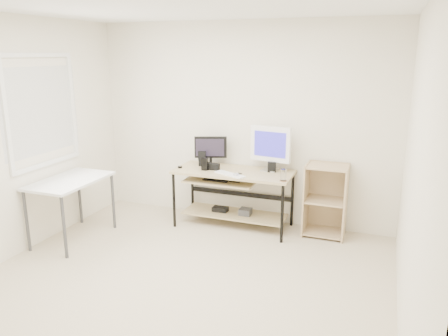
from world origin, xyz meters
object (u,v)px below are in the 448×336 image
side_table (70,186)px  white_imac (270,145)px  desk (232,186)px  shelf_unit (326,199)px  black_monitor (211,149)px  audio_controller (205,164)px

side_table → white_imac: size_ratio=1.76×
desk → shelf_unit: shelf_unit is taller
black_monitor → white_imac: size_ratio=0.73×
desk → black_monitor: black_monitor is taller
shelf_unit → white_imac: 0.95m
shelf_unit → audio_controller: size_ratio=5.60×
desk → black_monitor: 0.58m
side_table → white_imac: 2.47m
side_table → shelf_unit: 3.09m
side_table → black_monitor: black_monitor is taller
shelf_unit → white_imac: (-0.72, 0.00, 0.63)m
side_table → audio_controller: (1.33, 0.95, 0.16)m
desk → audio_controller: 0.45m
side_table → shelf_unit: (2.83, 1.22, -0.22)m
side_table → desk: bearing=32.7°
black_monitor → desk: bearing=-43.1°
audio_controller → side_table: bearing=-142.8°
side_table → audio_controller: audio_controller is taller
desk → audio_controller: audio_controller is taller
white_imac → side_table: bearing=-141.1°
desk → black_monitor: size_ratio=3.63×
white_imac → audio_controller: size_ratio=3.53×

